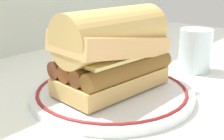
{
  "coord_description": "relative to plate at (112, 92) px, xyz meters",
  "views": [
    {
      "loc": [
        -0.32,
        -0.24,
        0.19
      ],
      "look_at": [
        0.02,
        0.04,
        0.04
      ],
      "focal_mm": 48.02,
      "sensor_mm": 36.0,
      "label": 1
    }
  ],
  "objects": [
    {
      "name": "plate",
      "position": [
        0.0,
        0.0,
        0.0
      ],
      "size": [
        0.26,
        0.26,
        0.01
      ],
      "color": "white",
      "rests_on": "ground_plane"
    },
    {
      "name": "drinking_glass",
      "position": [
        0.21,
        -0.04,
        0.03
      ],
      "size": [
        0.06,
        0.06,
        0.09
      ],
      "color": "silver",
      "rests_on": "ground_plane"
    },
    {
      "name": "sausage_sandwich",
      "position": [
        0.0,
        -0.0,
        0.07
      ],
      "size": [
        0.19,
        0.12,
        0.13
      ],
      "rotation": [
        0.0,
        0.0,
        -0.11
      ],
      "color": "tan",
      "rests_on": "plate"
    },
    {
      "name": "ground_plane",
      "position": [
        -0.02,
        -0.04,
        -0.01
      ],
      "size": [
        1.5,
        1.5,
        0.0
      ],
      "primitive_type": "plane",
      "color": "white"
    }
  ]
}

